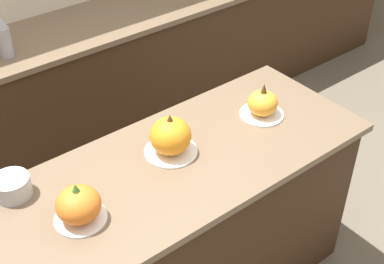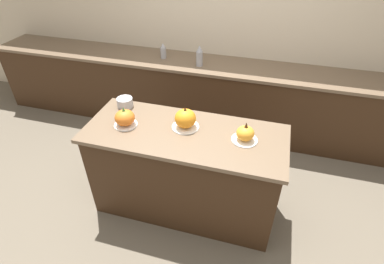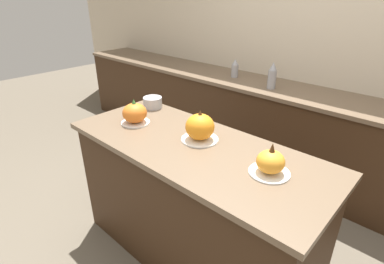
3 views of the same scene
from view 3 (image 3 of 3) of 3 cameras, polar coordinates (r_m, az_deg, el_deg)
ground_plane at (r=2.34m, az=0.23°, el=-22.03°), size 12.00×12.00×0.00m
wall_back at (r=3.13m, az=23.05°, el=14.84°), size 8.00×0.06×2.50m
kitchen_island at (r=2.03m, az=0.25°, el=-13.49°), size 1.68×0.69×0.89m
back_counter at (r=3.06m, az=18.26°, el=-0.53°), size 6.00×0.60×0.89m
pumpkin_cake_left at (r=2.08m, az=-10.85°, el=3.46°), size 0.20×0.20×0.17m
pumpkin_cake_center at (r=1.81m, az=1.52°, el=0.82°), size 0.23×0.23×0.20m
pumpkin_cake_right at (r=1.54m, az=14.71°, el=-5.71°), size 0.21×0.21×0.17m
bottle_tall at (r=2.88m, az=15.03°, el=10.26°), size 0.08×0.08×0.25m
bottle_short at (r=3.21m, az=8.17°, el=11.88°), size 0.07×0.07×0.19m
mixing_bowl at (r=2.35m, az=-7.50°, el=5.60°), size 0.15×0.15×0.08m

